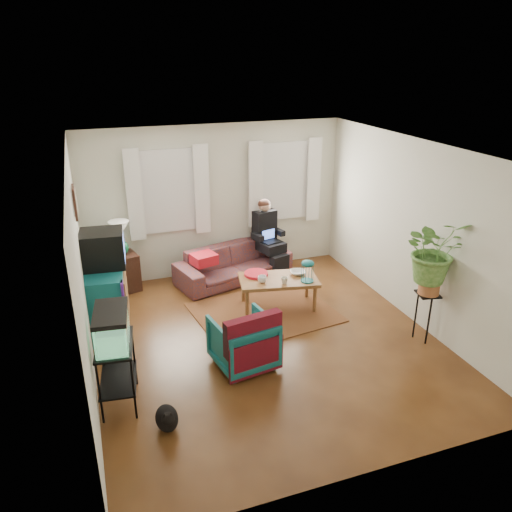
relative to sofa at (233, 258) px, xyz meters
name	(u,v)px	position (x,y,z in m)	size (l,w,h in m)	color
floor	(266,340)	(-0.17, -2.05, -0.39)	(4.50, 5.00, 0.01)	#4F2B14
ceiling	(267,151)	(-0.17, -2.05, 2.21)	(4.50, 5.00, 0.01)	white
wall_back	(215,201)	(-0.17, 0.45, 0.91)	(4.50, 0.01, 2.60)	silver
wall_front	(371,358)	(-0.17, -4.55, 0.91)	(4.50, 0.01, 2.60)	silver
wall_left	(81,277)	(-2.42, -2.05, 0.91)	(0.01, 5.00, 2.60)	silver
wall_right	(415,233)	(2.08, -2.05, 0.91)	(0.01, 5.00, 2.60)	silver
window_left	(168,191)	(-0.97, 0.43, 1.16)	(1.08, 0.04, 1.38)	white
window_right	(284,181)	(1.08, 0.43, 1.16)	(1.08, 0.04, 1.38)	white
curtains_left	(169,193)	(-0.97, 0.35, 1.16)	(1.36, 0.06, 1.50)	white
curtains_right	(285,182)	(1.08, 0.35, 1.16)	(1.36, 0.06, 1.50)	white
picture_frame	(76,202)	(-2.39, -1.20, 1.56)	(0.04, 0.32, 0.40)	#3D2616
area_rug	(264,312)	(0.08, -1.31, -0.38)	(2.00, 1.60, 0.01)	brown
sofa	(233,258)	(0.00, 0.00, 0.00)	(1.99, 0.78, 0.78)	brown
seated_person	(267,239)	(0.69, 0.19, 0.20)	(0.50, 0.61, 1.18)	black
side_table	(124,272)	(-1.82, 0.21, -0.07)	(0.43, 0.43, 0.63)	#402718
table_lamp	(120,239)	(-1.82, 0.21, 0.51)	(0.32, 0.32, 0.58)	white
dresser	(107,299)	(-2.16, -1.00, 0.08)	(0.52, 1.04, 0.94)	navy
crt_tv	(103,249)	(-2.13, -0.90, 0.80)	(0.57, 0.52, 0.50)	black
aquarium_stand	(118,374)	(-2.17, -2.73, 0.00)	(0.39, 0.69, 0.77)	black
aquarium	(112,327)	(-2.17, -2.73, 0.59)	(0.35, 0.63, 0.41)	#7FD899
black_cat	(167,416)	(-1.75, -3.32, -0.23)	(0.24, 0.36, 0.31)	black
armchair	(243,339)	(-0.64, -2.48, -0.03)	(0.71, 0.66, 0.73)	#105360
serape_throw	(254,340)	(-0.59, -2.76, 0.13)	(0.73, 0.17, 0.60)	#9E0A0A
coffee_table	(278,293)	(0.35, -1.20, -0.14)	(1.18, 0.64, 0.49)	brown
cup_a	(262,279)	(0.07, -1.25, 0.15)	(0.13, 0.13, 0.10)	white
cup_b	(284,280)	(0.36, -1.40, 0.15)	(0.11, 0.11, 0.10)	beige
bowl	(298,272)	(0.69, -1.16, 0.13)	(0.23, 0.23, 0.06)	white
snack_tray	(256,274)	(0.07, -0.98, 0.12)	(0.36, 0.36, 0.04)	#B21414
birdcage	(308,271)	(0.72, -1.44, 0.27)	(0.19, 0.19, 0.34)	#115B6B
plant_stand	(425,316)	(1.88, -2.73, -0.04)	(0.30, 0.30, 0.70)	black
potted_plant	(433,260)	(1.88, -2.73, 0.80)	(0.80, 0.69, 0.89)	#599947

